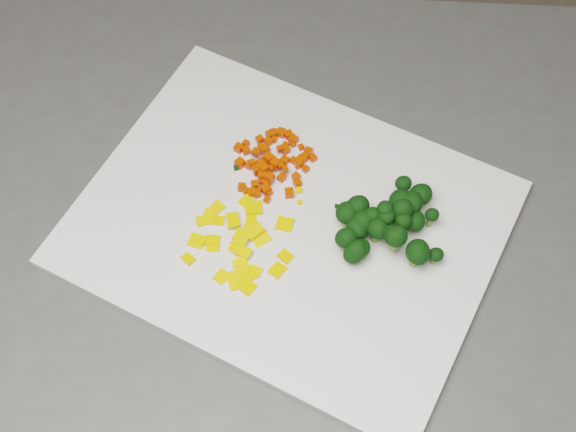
{
  "coord_description": "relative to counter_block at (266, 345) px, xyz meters",
  "views": [
    {
      "loc": [
        -0.11,
        0.11,
        1.71
      ],
      "look_at": [
        -0.05,
        0.57,
        0.92
      ],
      "focal_mm": 50.0,
      "sensor_mm": 36.0,
      "label": 1
    }
  ],
  "objects": [
    {
      "name": "carrot_cube_43",
      "position": [
        0.01,
        0.04,
        0.47
      ],
      "size": [
        0.01,
        0.01,
        0.01
      ],
      "primitive_type": "cube",
      "rotation": [
        0.0,
        0.0,
        1.6
      ],
      "color": "red",
      "rests_on": "carrot_pile"
    },
    {
      "name": "carrot_cube_20",
      "position": [
        0.05,
        0.01,
        0.47
      ],
      "size": [
        0.01,
        0.01,
        0.01
      ],
      "primitive_type": "cube",
      "rotation": [
        0.0,
        0.0,
        1.92
      ],
      "color": "red",
      "rests_on": "carrot_pile"
    },
    {
      "name": "pepper_chunk_8",
      "position": [
        -0.02,
        -0.06,
        0.47
      ],
      "size": [
        0.02,
        0.02,
        0.01
      ],
      "primitive_type": "cube",
      "rotation": [
        0.01,
        -0.08,
        0.89
      ],
      "color": "yellow",
      "rests_on": "pepper_pile"
    },
    {
      "name": "pepper_chunk_19",
      "position": [
        -0.03,
        -0.11,
        0.46
      ],
      "size": [
        0.02,
        0.02,
        0.01
      ],
      "primitive_type": "cube",
      "rotation": [
        -0.04,
        -0.05,
        1.71
      ],
      "color": "yellow",
      "rests_on": "pepper_pile"
    },
    {
      "name": "carrot_cube_27",
      "position": [
        0.04,
        0.07,
        0.47
      ],
      "size": [
        0.01,
        0.01,
        0.01
      ],
      "primitive_type": "cube",
      "rotation": [
        0.0,
        0.0,
        2.48
      ],
      "color": "red",
      "rests_on": "carrot_pile"
    },
    {
      "name": "carrot_cube_10",
      "position": [
        0.01,
        0.04,
        0.47
      ],
      "size": [
        0.01,
        0.01,
        0.01
      ],
      "primitive_type": "cube",
      "rotation": [
        0.0,
        0.0,
        2.64
      ],
      "color": "red",
      "rests_on": "carrot_pile"
    },
    {
      "name": "carrot_cube_7",
      "position": [
        0.01,
        0.02,
        0.47
      ],
      "size": [
        0.01,
        0.01,
        0.01
      ],
      "primitive_type": "cube",
      "rotation": [
        0.0,
        0.0,
        1.47
      ],
      "color": "red",
      "rests_on": "carrot_pile"
    },
    {
      "name": "carrot_cube_45",
      "position": [
        0.0,
        0.03,
        0.47
      ],
      "size": [
        0.01,
        0.01,
        0.01
      ],
      "primitive_type": "cube",
      "rotation": [
        0.0,
        0.0,
        0.23
      ],
      "color": "red",
      "rests_on": "carrot_pile"
    },
    {
      "name": "carrot_cube_1",
      "position": [
        0.01,
        0.02,
        0.47
      ],
      "size": [
        0.01,
        0.01,
        0.01
      ],
      "primitive_type": "cube",
      "rotation": [
        0.0,
        0.0,
        0.12
      ],
      "color": "red",
      "rests_on": "carrot_pile"
    },
    {
      "name": "broccoli_floret_1",
      "position": [
        0.17,
        -0.05,
        0.48
      ],
      "size": [
        0.03,
        0.03,
        0.04
      ],
      "primitive_type": null,
      "color": "black",
      "rests_on": "broccoli_pile"
    },
    {
      "name": "broccoli_floret_0",
      "position": [
        0.17,
        -0.06,
        0.48
      ],
      "size": [
        0.03,
        0.03,
        0.03
      ],
      "primitive_type": null,
      "color": "black",
      "rests_on": "broccoli_pile"
    },
    {
      "name": "stray_bit_6",
      "position": [
        -0.03,
        -0.03,
        0.46
      ],
      "size": [
        0.01,
        0.01,
        0.0
      ],
      "primitive_type": "cube",
      "rotation": [
        0.0,
        0.0,
        0.47
      ],
      "color": "yellow",
      "rests_on": "cutting_board"
    },
    {
      "name": "pepper_chunk_1",
      "position": [
        0.01,
        -0.1,
        0.46
      ],
      "size": [
        0.02,
        0.02,
        0.01
      ],
      "primitive_type": "cube",
      "rotation": [
        0.1,
        0.0,
        2.33
      ],
      "color": "yellow",
      "rests_on": "pepper_pile"
    },
    {
      "name": "broccoli_floret_21",
      "position": [
        0.09,
        -0.08,
        0.48
      ],
      "size": [
        0.04,
        0.04,
        0.04
      ],
      "primitive_type": null,
      "color": "black",
      "rests_on": "broccoli_pile"
    },
    {
      "name": "pepper_chunk_2",
      "position": [
        0.03,
        -0.04,
        0.46
      ],
      "size": [
        0.02,
        0.02,
        0.01
      ],
      "primitive_type": "cube",
      "rotation": [
        -0.04,
        0.02,
        2.75
      ],
      "color": "yellow",
      "rests_on": "pepper_pile"
    },
    {
      "name": "pepper_chunk_10",
      "position": [
        0.02,
        -0.08,
        0.46
      ],
      "size": [
        0.02,
        0.02,
        0.01
      ],
      "primitive_type": "cube",
      "rotation": [
        0.03,
        0.11,
        0.73
      ],
      "color": "yellow",
      "rests_on": "pepper_pile"
    },
    {
      "name": "carrot_cube_49",
      "position": [
        0.0,
        0.0,
        0.47
      ],
      "size": [
        0.01,
        0.01,
        0.01
      ],
      "primitive_type": "cube",
      "rotation": [
        0.0,
        0.0,
        1.8
      ],
      "color": "red",
      "rests_on": "carrot_pile"
    },
    {
      "name": "broccoli_floret_7",
      "position": [
        0.11,
        -0.07,
        0.47
      ],
      "size": [
        0.02,
        0.02,
        0.03
      ],
      "primitive_type": null,
      "color": "black",
      "rests_on": "broccoli_pile"
    },
    {
      "name": "broccoli_floret_9",
      "position": [
        0.17,
        -0.02,
        0.48
      ],
      "size": [
        0.03,
        0.03,
        0.03
      ],
      "primitive_type": null,
      "color": "black",
      "rests_on": "broccoli_pile"
    },
    {
      "name": "carrot_cube_36",
      "position": [
        0.06,
        0.03,
        0.47
      ],
      "size": [
        0.01,
        0.01,
        0.01
      ],
      "primitive_type": "cube",
      "rotation": [
        0.0,
        0.0,
        0.61
      ],
      "color": "red",
      "rests_on": "carrot_pile"
    },
    {
      "name": "carrot_cube_15",
      "position": [
        0.02,
        0.05,
        0.48
      ],
      "size": [
        0.01,
        0.01,
        0.01
      ],
      "primitive_type": "cube",
      "rotation": [
        0.0,
        0.0,
        0.62
      ],
      "color": "red",
      "rests_on": "carrot_pile"
    },
    {
      "name": "stray_bit_3",
      "position": [
        0.05,
        -0.01,
        0.46
      ],
      "size": [
        0.01,
        0.01,
        0.0
      ],
      "primitive_type": "cube",
      "rotation": [
        0.0,
        0.0,
        1.69
      ],
      "color": "yellow",
      "rests_on": "cutting_board"
    },
    {
      "name": "carrot_cube_62",
      "position": [
        0.01,
        -0.01,
        0.47
      ],
      "size": [
        0.01,
        0.01,
        0.01
      ],
      "primitive_type": "cube",
      "rotation": [
        0.0,
        0.0,
        0.96
      ],
      "color": "red",
      "rests_on": "carrot_pile"
    },
    {
      "name": "pepper_chunk_9",
      "position": [
        -0.06,
        -0.02,
        0.46
      ],
      "size": [
        0.02,
        0.01,
        0.01
      ],
      "primitive_type": "cube",
      "rotation": [
        0.1,
        0.12,
        0.13
      ],
      "color": "yellow",
      "rests_on": "pepper_pile"
    },
    {
      "name": "pepper_chunk_27",
      "position": [
        -0.08,
        -0.07,
        0.46
      ],
      "size": [
        0.02,
        0.02,
        0.01
      ],
      "primitive_type": "cube",
      "rotation": [
        0.14,
        0.13,
        2.22
      ],
      "color": "yellow",
      "rests_on": "pepper_pile"
    },
    {
      "name": "carrot_cube_14",
      "position": [
        0.04,
        -0.0,
        0.47
      ],
      "size": [
        0.01,
        0.01,
        0.01
      ],
      "primitive_type": "cube",
      "rotation": [
        0.0,
        0.0,
        1.53
      ],
      "color": "red",
      "rests_on": "carrot_pile"
    },
    {
      "name": "carrot_cube_53",
      "position": [
        -0.02,
        0.02,
        0.47
      ],
      "size": [
        0.01,
        0.01,
        0.01
      ],
      "primitive_type": "cube",
      "rotation": [
        0.0,
        0.0,
        2.95
      ],
      "color": "red",
      "rests_on": "carrot_pile"
    },
    {
      "name": "pepper_chunk_20",
      "position": [
        -0.03,
        -0.06,
        0.46
      ],
      "size": [
        0.02,
        0.02,
        0.01
      ],
      "primitive_type": "cube",
      "rotation": [
        -0.13,
        -0.11,
        0.32
      ],
      "color": "yellow",
      "rests_on": "pepper_pile"
    },
    {
      "name": "carrot_cube_12",
      "position": [
        0.06,
        0.05,
        0.47
      ],
      "size": [
        0.01,
        0.01,
        0.01
      ],
      "primitive_type": "cube",
      "rotation": [
        0.0,
        0.0,
        1.26
      ],
      "color": "red",
      "rests_on": "carrot_pile"
    },
    {
      "name": "pepper_chunk_29",
      "position": [
        -0.06,
        -0.06,
        0.46
      ],
      "size": [
        0.02,
        0.02,
        0.01
      ],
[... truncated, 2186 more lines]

